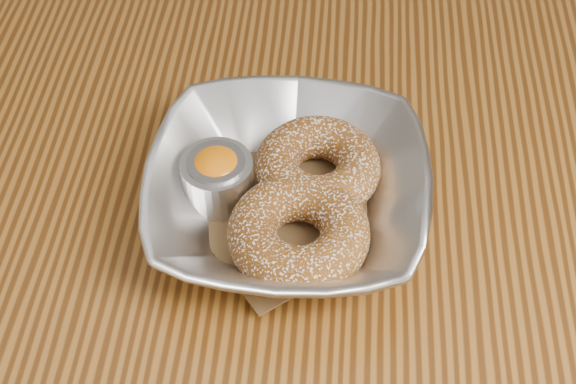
# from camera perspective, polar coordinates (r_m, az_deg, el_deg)

# --- Properties ---
(table) EXTENTS (1.20, 0.80, 0.75)m
(table) POSITION_cam_1_polar(r_m,az_deg,el_deg) (0.77, 0.62, -2.67)
(table) COLOR brown
(table) RESTS_ON ground_plane
(serving_bowl) EXTENTS (0.22, 0.22, 0.05)m
(serving_bowl) POSITION_cam_1_polar(r_m,az_deg,el_deg) (0.63, 0.00, -0.16)
(serving_bowl) COLOR silver
(serving_bowl) RESTS_ON table
(parchment) EXTENTS (0.20, 0.20, 0.00)m
(parchment) POSITION_cam_1_polar(r_m,az_deg,el_deg) (0.65, 0.00, -1.20)
(parchment) COLOR brown
(parchment) RESTS_ON table
(donut_back) EXTENTS (0.10, 0.10, 0.04)m
(donut_back) POSITION_cam_1_polar(r_m,az_deg,el_deg) (0.65, 2.12, 1.83)
(donut_back) COLOR brown
(donut_back) RESTS_ON parchment
(donut_front) EXTENTS (0.13, 0.13, 0.04)m
(donut_front) POSITION_cam_1_polar(r_m,az_deg,el_deg) (0.61, 0.76, -2.94)
(donut_front) COLOR brown
(donut_front) RESTS_ON parchment
(ramekin) EXTENTS (0.06, 0.06, 0.05)m
(ramekin) POSITION_cam_1_polar(r_m,az_deg,el_deg) (0.64, -5.04, 1.09)
(ramekin) COLOR silver
(ramekin) RESTS_ON table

